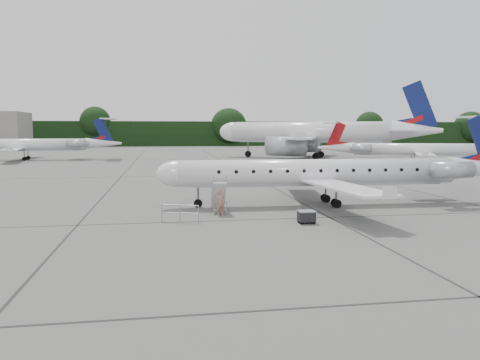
{
  "coord_description": "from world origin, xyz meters",
  "views": [
    {
      "loc": [
        -13.37,
        -24.15,
        5.3
      ],
      "look_at": [
        -8.89,
        3.33,
        2.3
      ],
      "focal_mm": 35.0,
      "sensor_mm": 36.0,
      "label": 1
    }
  ],
  "objects": [
    {
      "name": "safety_railing",
      "position": [
        -12.52,
        2.49,
        0.5
      ],
      "size": [
        2.1,
        0.82,
        1.0
      ],
      "primitive_type": null,
      "rotation": [
        0.0,
        0.0,
        -0.35
      ],
      "color": "#92959A",
      "rests_on": "ground"
    },
    {
      "name": "baggage_cart",
      "position": [
        -5.43,
        1.06,
        0.4
      ],
      "size": [
        0.92,
        0.74,
        0.79
      ],
      "primitive_type": null,
      "rotation": [
        0.0,
        0.0,
        -0.0
      ],
      "color": "black",
      "rests_on": "ground"
    },
    {
      "name": "bg_regional_left",
      "position": [
        -38.15,
        62.34,
        3.71
      ],
      "size": [
        29.18,
        21.6,
        7.43
      ],
      "primitive_type": null,
      "rotation": [
        0.0,
        0.0,
        0.04
      ],
      "color": "silver",
      "rests_on": "ground"
    },
    {
      "name": "bg_narrowbody",
      "position": [
        13.23,
        59.65,
        6.74
      ],
      "size": [
        45.88,
        41.61,
        13.48
      ],
      "primitive_type": null,
      "rotation": [
        0.0,
        0.0,
        -0.49
      ],
      "color": "silver",
      "rests_on": "ground"
    },
    {
      "name": "passenger",
      "position": [
        -9.96,
        4.26,
        0.8
      ],
      "size": [
        0.68,
        0.56,
        1.61
      ],
      "primitive_type": "imported",
      "rotation": [
        0.0,
        0.0,
        0.33
      ],
      "color": "#9C6855",
      "rests_on": "ground"
    },
    {
      "name": "treeline",
      "position": [
        0.0,
        130.0,
        4.0
      ],
      "size": [
        260.0,
        4.0,
        8.0
      ],
      "primitive_type": "cube",
      "color": "black",
      "rests_on": "ground"
    },
    {
      "name": "bg_regional_right",
      "position": [
        24.7,
        41.05,
        3.25
      ],
      "size": [
        29.43,
        25.27,
        6.51
      ],
      "primitive_type": null,
      "rotation": [
        0.0,
        0.0,
        2.79
      ],
      "color": "silver",
      "rests_on": "ground"
    },
    {
      "name": "ground",
      "position": [
        0.0,
        0.0,
        0.0
      ],
      "size": [
        320.0,
        320.0,
        0.0
      ],
      "primitive_type": "plane",
      "color": "#595957",
      "rests_on": "ground"
    },
    {
      "name": "main_regional_jet",
      "position": [
        -2.62,
        7.26,
        3.24
      ],
      "size": [
        25.78,
        18.93,
        6.47
      ],
      "primitive_type": null,
      "rotation": [
        0.0,
        0.0,
        -0.03
      ],
      "color": "silver",
      "rests_on": "ground"
    },
    {
      "name": "airstair",
      "position": [
        -9.92,
        5.47,
        1.01
      ],
      "size": [
        0.91,
        2.14,
        2.03
      ],
      "primitive_type": null,
      "rotation": [
        0.0,
        0.0,
        -0.03
      ],
      "color": "silver",
      "rests_on": "ground"
    }
  ]
}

